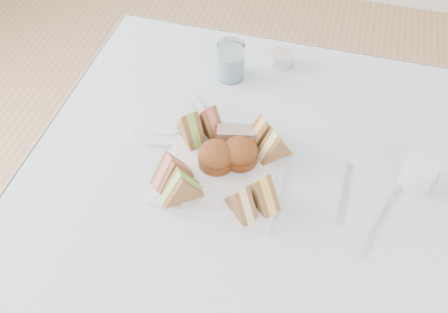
% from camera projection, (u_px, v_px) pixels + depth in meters
% --- Properties ---
extents(floor, '(4.00, 4.00, 0.00)m').
position_uv_depth(floor, '(237.00, 301.00, 1.67)').
color(floor, '#9E7751').
rests_on(floor, ground).
extents(table, '(0.90, 0.90, 0.74)m').
position_uv_depth(table, '(240.00, 252.00, 1.38)').
color(table, brown).
rests_on(table, floor).
extents(tablecloth, '(1.02, 1.02, 0.01)m').
position_uv_depth(tablecloth, '(244.00, 175.00, 1.09)').
color(tablecloth, silver).
rests_on(tablecloth, table).
extents(serving_plate, '(0.28, 0.28, 0.01)m').
position_uv_depth(serving_plate, '(224.00, 168.00, 1.09)').
color(serving_plate, silver).
rests_on(serving_plate, tablecloth).
extents(sandwich_fl_a, '(0.10, 0.10, 0.08)m').
position_uv_depth(sandwich_fl_a, '(171.00, 168.00, 1.03)').
color(sandwich_fl_a, brown).
rests_on(sandwich_fl_a, serving_plate).
extents(sandwich_fl_b, '(0.10, 0.09, 0.08)m').
position_uv_depth(sandwich_fl_b, '(181.00, 184.00, 1.01)').
color(sandwich_fl_b, brown).
rests_on(sandwich_fl_b, serving_plate).
extents(sandwich_fr_a, '(0.10, 0.09, 0.08)m').
position_uv_depth(sandwich_fr_a, '(261.00, 189.00, 1.00)').
color(sandwich_fr_a, brown).
rests_on(sandwich_fr_a, serving_plate).
extents(sandwich_fr_b, '(0.09, 0.08, 0.07)m').
position_uv_depth(sandwich_fr_b, '(241.00, 200.00, 0.99)').
color(sandwich_fr_b, brown).
rests_on(sandwich_fr_b, serving_plate).
extents(sandwich_bl_a, '(0.09, 0.10, 0.08)m').
position_uv_depth(sandwich_bl_a, '(191.00, 126.00, 1.11)').
color(sandwich_bl_a, brown).
rests_on(sandwich_bl_a, serving_plate).
extents(sandwich_bl_b, '(0.09, 0.09, 0.08)m').
position_uv_depth(sandwich_bl_b, '(209.00, 119.00, 1.13)').
color(sandwich_bl_b, brown).
rests_on(sandwich_bl_b, serving_plate).
extents(sandwich_br_a, '(0.09, 0.09, 0.08)m').
position_uv_depth(sandwich_br_a, '(274.00, 144.00, 1.08)').
color(sandwich_br_a, brown).
rests_on(sandwich_br_a, serving_plate).
extents(sandwich_br_b, '(0.09, 0.09, 0.08)m').
position_uv_depth(sandwich_br_b, '(263.00, 130.00, 1.11)').
color(sandwich_br_b, brown).
rests_on(sandwich_br_b, serving_plate).
extents(scone_left, '(0.09, 0.09, 0.06)m').
position_uv_depth(scone_left, '(216.00, 156.00, 1.07)').
color(scone_left, brown).
rests_on(scone_left, serving_plate).
extents(scone_right, '(0.10, 0.10, 0.06)m').
position_uv_depth(scone_right, '(240.00, 152.00, 1.08)').
color(scone_right, brown).
rests_on(scone_right, serving_plate).
extents(pastry_slice, '(0.09, 0.05, 0.04)m').
position_uv_depth(pastry_slice, '(236.00, 135.00, 1.12)').
color(pastry_slice, '#D1AF84').
rests_on(pastry_slice, serving_plate).
extents(side_plate, '(0.22, 0.22, 0.01)m').
position_uv_depth(side_plate, '(166.00, 117.00, 1.20)').
color(side_plate, silver).
rests_on(side_plate, tablecloth).
extents(water_glass, '(0.08, 0.08, 0.11)m').
position_uv_depth(water_glass, '(231.00, 61.00, 1.26)').
color(water_glass, white).
rests_on(water_glass, tablecloth).
extents(tea_strainer, '(0.08, 0.08, 0.04)m').
position_uv_depth(tea_strainer, '(283.00, 60.00, 1.32)').
color(tea_strainer, silver).
rests_on(tea_strainer, tablecloth).
extents(knife, '(0.02, 0.17, 0.00)m').
position_uv_depth(knife, '(345.00, 193.00, 1.05)').
color(knife, silver).
rests_on(knife, tablecloth).
extents(fork, '(0.07, 0.17, 0.00)m').
position_uv_depth(fork, '(378.00, 225.00, 1.00)').
color(fork, silver).
rests_on(fork, tablecloth).
extents(creamer_jug, '(0.09, 0.09, 0.07)m').
position_uv_depth(creamer_jug, '(418.00, 174.00, 1.05)').
color(creamer_jug, silver).
rests_on(creamer_jug, tablecloth).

